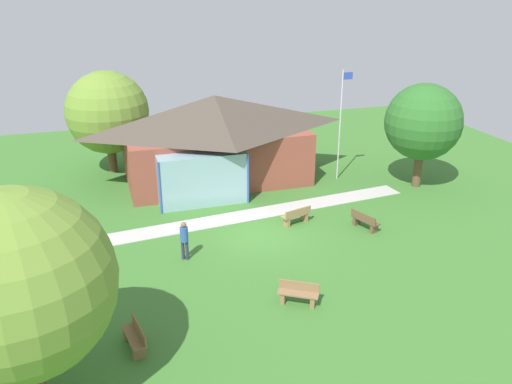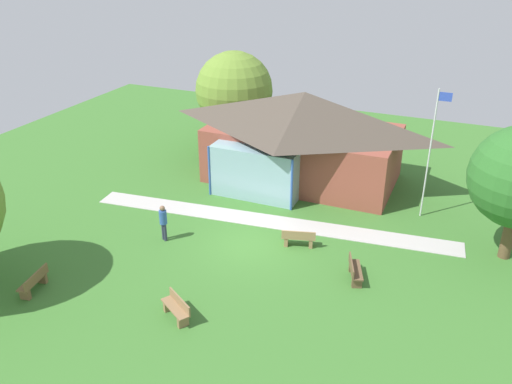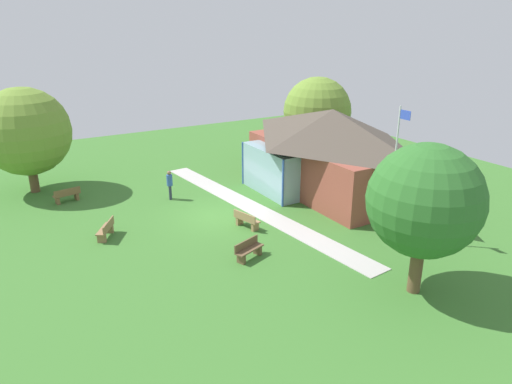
{
  "view_description": "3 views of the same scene",
  "coord_description": "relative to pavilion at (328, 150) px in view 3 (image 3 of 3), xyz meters",
  "views": [
    {
      "loc": [
        -6.87,
        -21.04,
        11.14
      ],
      "look_at": [
        0.61,
        2.64,
        1.1
      ],
      "focal_mm": 37.3,
      "sensor_mm": 36.0,
      "label": 1
    },
    {
      "loc": [
        8.31,
        -18.77,
        12.53
      ],
      "look_at": [
        -0.71,
        2.39,
        1.43
      ],
      "focal_mm": 37.34,
      "sensor_mm": 36.0,
      "label": 2
    },
    {
      "loc": [
        21.03,
        -9.9,
        9.89
      ],
      "look_at": [
        0.52,
        2.2,
        1.17
      ],
      "focal_mm": 32.91,
      "sensor_mm": 36.0,
      "label": 3
    }
  ],
  "objects": [
    {
      "name": "ground_plane",
      "position": [
        0.26,
        -7.7,
        -2.61
      ],
      "size": [
        44.0,
        44.0,
        0.0
      ],
      "primitive_type": "plane",
      "color": "#3D752D"
    },
    {
      "name": "pavilion",
      "position": [
        0.0,
        0.0,
        0.0
      ],
      "size": [
        11.21,
        7.27,
        5.03
      ],
      "color": "brown",
      "rests_on": "ground_plane"
    },
    {
      "name": "footpath",
      "position": [
        0.26,
        -5.37,
        -2.6
      ],
      "size": [
        18.06,
        3.14,
        0.03
      ],
      "primitive_type": "cube",
      "rotation": [
        0.0,
        0.0,
        0.1
      ],
      "color": "#BCB7B2",
      "rests_on": "ground_plane"
    },
    {
      "name": "flagpole",
      "position": [
        6.98,
        -1.86,
        0.89
      ],
      "size": [
        0.64,
        0.08,
        6.42
      ],
      "color": "silver",
      "rests_on": "ground_plane"
    },
    {
      "name": "bench_mid_right",
      "position": [
        5.21,
        -8.5,
        -2.21
      ],
      "size": [
        0.92,
        1.56,
        0.84
      ],
      "rotation": [
        0.0,
        0.0,
        5.06
      ],
      "color": "brown",
      "rests_on": "ground_plane"
    },
    {
      "name": "bench_rear_near_path",
      "position": [
        2.32,
        -6.98,
        -2.21
      ],
      "size": [
        1.56,
        0.83,
        0.84
      ],
      "rotation": [
        0.0,
        0.0,
        0.27
      ],
      "color": "#9E7A51",
      "rests_on": "ground_plane"
    },
    {
      "name": "bench_front_center",
      "position": [
        -0.12,
        -13.37,
        -2.21
      ],
      "size": [
        1.51,
        1.17,
        0.84
      ],
      "rotation": [
        0.0,
        0.0,
        2.58
      ],
      "color": "olive",
      "rests_on": "ground_plane"
    },
    {
      "name": "bench_front_left",
      "position": [
        -6.07,
        -14.14,
        -2.21
      ],
      "size": [
        0.69,
        1.55,
        0.84
      ],
      "rotation": [
        0.0,
        0.0,
        1.74
      ],
      "color": "brown",
      "rests_on": "ground_plane"
    },
    {
      "name": "visitor_strolling_lawn",
      "position": [
        -3.47,
        -8.84,
        -1.59
      ],
      "size": [
        0.34,
        0.34,
        1.74
      ],
      "rotation": [
        0.0,
        0.0,
        5.8
      ],
      "color": "#2D3347",
      "rests_on": "ground_plane"
    },
    {
      "name": "tree_behind_pavilion_left",
      "position": [
        -5.68,
        3.46,
        1.09
      ],
      "size": [
        4.9,
        4.9,
        6.17
      ],
      "color": "brown",
      "rests_on": "ground_plane"
    },
    {
      "name": "tree_east_hedge",
      "position": [
        10.78,
        -4.31,
        1.14
      ],
      "size": [
        4.23,
        4.23,
        5.88
      ],
      "color": "brown",
      "rests_on": "ground_plane"
    },
    {
      "name": "tree_lawn_corner",
      "position": [
        -8.96,
        -15.53,
        1.13
      ],
      "size": [
        5.2,
        5.2,
        6.35
      ],
      "color": "brown",
      "rests_on": "ground_plane"
    }
  ]
}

